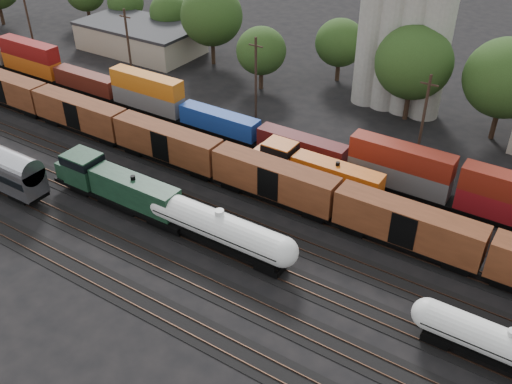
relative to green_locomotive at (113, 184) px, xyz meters
The scene contains 12 objects.
ground 14.55m from the green_locomotive, 20.49° to the left, with size 600.00×600.00×0.00m, color black.
tracks 14.54m from the green_locomotive, 20.49° to the left, with size 180.00×33.20×0.20m.
green_locomotive is the anchor object (origin of this frame).
tank_car_a 14.56m from the green_locomotive, ahead, with size 17.53×3.14×4.59m.
tank_car_b 42.13m from the green_locomotive, ahead, with size 15.49×2.77×4.06m.
orange_locomotive 22.66m from the green_locomotive, 41.45° to the left, with size 17.92×2.99×4.48m.
boxcar_string 31.83m from the green_locomotive, 18.31° to the left, with size 169.00×2.90×4.20m.
container_wall 20.03m from the green_locomotive, 92.89° to the left, with size 163.39×2.60×5.80m.
grain_silo 45.06m from the green_locomotive, 67.88° to the left, with size 13.40×5.00×29.00m.
industrial_sheds 44.95m from the green_locomotive, 63.57° to the left, with size 119.38×17.26×5.10m.
tree_band 45.83m from the green_locomotive, 66.33° to the left, with size 166.32×22.08×13.85m.
utility_poles 30.33m from the green_locomotive, 63.64° to the left, with size 122.20×0.36×12.00m.
Camera 1 is at (28.54, -40.86, 37.24)m, focal length 40.00 mm.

